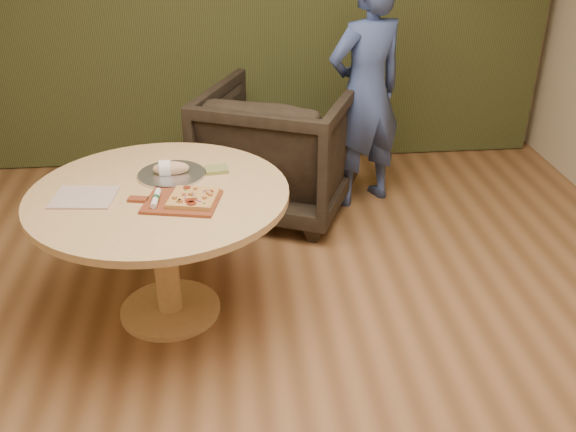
% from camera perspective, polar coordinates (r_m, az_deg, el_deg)
% --- Properties ---
extents(room_shell, '(5.04, 6.04, 2.84)m').
position_cam_1_polar(room_shell, '(2.38, -0.55, 9.25)').
color(room_shell, '#93623B').
rests_on(room_shell, ground).
extents(pedestal_table, '(1.33, 1.33, 0.75)m').
position_cam_1_polar(pedestal_table, '(3.37, -11.24, 0.03)').
color(pedestal_table, '#DCAE71').
rests_on(pedestal_table, ground).
extents(pizza_paddle, '(0.47, 0.35, 0.01)m').
position_cam_1_polar(pizza_paddle, '(3.17, -9.58, 1.27)').
color(pizza_paddle, brown).
rests_on(pizza_paddle, pedestal_table).
extents(flatbread_pizza, '(0.26, 0.26, 0.04)m').
position_cam_1_polar(flatbread_pizza, '(3.15, -8.42, 1.60)').
color(flatbread_pizza, tan).
rests_on(flatbread_pizza, pizza_paddle).
extents(cutlery_roll, '(0.04, 0.20, 0.03)m').
position_cam_1_polar(cutlery_roll, '(3.17, -11.67, 1.56)').
color(cutlery_roll, silver).
rests_on(cutlery_roll, pizza_paddle).
extents(newspaper, '(0.33, 0.28, 0.01)m').
position_cam_1_polar(newspaper, '(3.33, -17.64, 1.61)').
color(newspaper, white).
rests_on(newspaper, pedestal_table).
extents(serving_tray, '(0.36, 0.36, 0.02)m').
position_cam_1_polar(serving_tray, '(3.47, -10.30, 3.66)').
color(serving_tray, silver).
rests_on(serving_tray, pedestal_table).
extents(bread_roll, '(0.19, 0.09, 0.09)m').
position_cam_1_polar(bread_roll, '(3.45, -10.50, 4.19)').
color(bread_roll, tan).
rests_on(bread_roll, serving_tray).
extents(green_packet, '(0.13, 0.12, 0.02)m').
position_cam_1_polar(green_packet, '(3.48, -6.37, 4.13)').
color(green_packet, olive).
rests_on(green_packet, pedestal_table).
extents(armchair, '(1.25, 1.21, 0.99)m').
position_cam_1_polar(armchair, '(4.51, -0.85, 6.45)').
color(armchair, black).
rests_on(armchair, ground).
extents(person_standing, '(0.71, 0.60, 1.66)m').
position_cam_1_polar(person_standing, '(4.55, 6.91, 10.87)').
color(person_standing, '#364A83').
rests_on(person_standing, ground).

